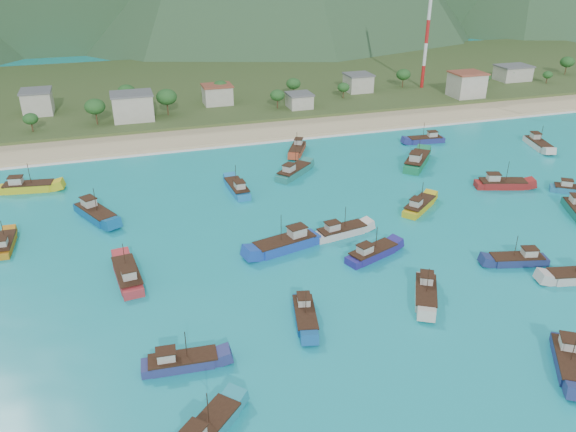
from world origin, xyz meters
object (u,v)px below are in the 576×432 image
object	(u,v)px
boat_0	(286,244)
radio_tower	(429,20)
boat_16	(538,144)
boat_25	(426,294)
boat_11	(417,161)
boat_30	(294,172)
boat_15	(95,214)
boat_31	(341,232)
boat_13	(517,260)
boat_21	(237,189)
boat_9	(28,187)
boat_14	(425,140)
boat_6	(182,363)
boat_18	(297,150)
boat_1	(372,254)
boat_3	(574,190)
boat_8	(305,315)
boat_12	(419,206)
boat_10	(5,245)
boat_24	(128,276)
boat_7	(501,184)
boat_17	(568,362)

from	to	relation	value
boat_0	radio_tower	bearing A→B (deg)	-54.15
boat_16	boat_25	size ratio (longest dim) A/B	1.11
boat_11	boat_30	bearing A→B (deg)	-143.86
boat_15	boat_31	distance (m)	48.54
boat_13	boat_21	size ratio (longest dim) A/B	0.94
boat_16	boat_30	bearing A→B (deg)	13.73
boat_9	boat_0	bearing A→B (deg)	56.21
boat_13	boat_14	distance (m)	64.18
boat_13	boat_15	xyz separation A→B (m)	(-68.36, 39.84, 0.25)
radio_tower	boat_6	distance (m)	162.20
boat_13	boat_18	size ratio (longest dim) A/B	0.97
boat_14	boat_31	world-z (taller)	boat_31
boat_1	boat_14	xyz separation A→B (m)	(40.41, 52.32, -0.02)
boat_9	boat_15	distance (m)	23.25
boat_13	boat_25	bearing A→B (deg)	115.71
boat_11	boat_21	distance (m)	45.61
boat_1	boat_15	xyz separation A→B (m)	(-45.69, 30.48, 0.19)
boat_3	boat_30	distance (m)	61.90
boat_8	boat_12	distance (m)	44.40
boat_15	boat_21	bearing A→B (deg)	161.55
boat_21	boat_30	xyz separation A→B (m)	(14.74, 5.44, 0.07)
boat_3	boat_16	bearing A→B (deg)	-169.89
boat_25	boat_31	xyz separation A→B (m)	(-4.69, 22.83, 0.01)
boat_3	boat_21	distance (m)	73.50
boat_10	boat_21	distance (m)	46.71
boat_25	boat_30	size ratio (longest dim) A/B	0.98
boat_18	boat_24	distance (m)	67.69
boat_15	boat_1	bearing A→B (deg)	119.66
boat_7	boat_11	xyz separation A→B (m)	(-11.06, 17.96, 0.22)
boat_31	boat_14	bearing A→B (deg)	125.48
boat_21	boat_18	bearing A→B (deg)	41.30
boat_11	boat_13	bearing A→B (deg)	-57.02
boat_11	boat_17	xyz separation A→B (m)	(-17.35, -70.39, -0.31)
boat_25	boat_31	distance (m)	23.31
boat_1	boat_0	bearing A→B (deg)	-139.37
boat_3	boat_6	size ratio (longest dim) A/B	0.93
boat_15	boat_30	world-z (taller)	boat_15
boat_7	boat_11	bearing A→B (deg)	-131.20
boat_11	boat_17	distance (m)	72.49
radio_tower	boat_7	distance (m)	92.30
boat_11	boat_16	size ratio (longest dim) A/B	1.08
boat_3	boat_14	xyz separation A→B (m)	(-13.54, 40.07, 0.06)
boat_11	boat_13	world-z (taller)	boat_11
boat_9	boat_3	bearing A→B (deg)	80.24
boat_0	boat_25	world-z (taller)	boat_0
boat_8	boat_21	world-z (taller)	boat_21
boat_0	boat_12	xyz separation A→B (m)	(30.84, 7.49, -0.23)
boat_14	boat_24	xyz separation A→B (m)	(-81.24, -47.26, 0.14)
boat_6	boat_18	xyz separation A→B (m)	(39.94, 73.46, 0.05)
boat_7	boat_17	distance (m)	59.63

